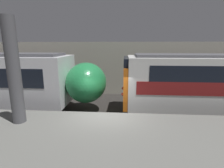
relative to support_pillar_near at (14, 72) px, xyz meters
name	(u,v)px	position (x,y,z in m)	size (l,w,h in m)	color
ground_plane	(106,133)	(3.38, 1.26, -3.09)	(120.00, 120.00, 0.00)	#282623
platform	(100,149)	(3.38, -0.86, -2.57)	(40.00, 4.23, 1.04)	slate
station_rear_barrier	(115,69)	(3.38, 8.09, -0.92)	(50.00, 0.15, 4.33)	#B2AD9E
support_pillar_near	(14,72)	(0.00, 0.00, 0.00)	(0.49, 0.49, 4.10)	#56565B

